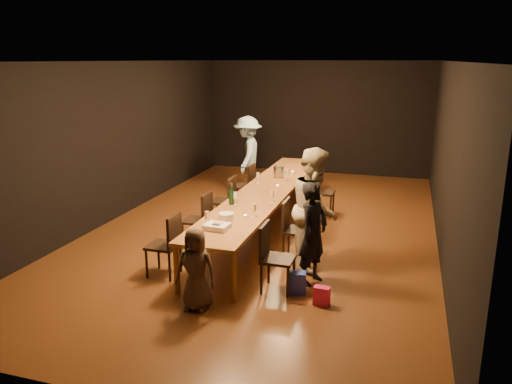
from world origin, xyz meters
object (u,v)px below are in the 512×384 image
(chair_right_3, at_px, (323,192))
(chair_left_3, at_px, (243,186))
(chair_left_1, at_px, (197,220))
(birthday_cake, at_px, (217,227))
(woman_birthday, at_px, (313,234))
(chair_right_0, at_px, (278,258))
(table, at_px, (266,192))
(ice_bucket, at_px, (279,172))
(chair_right_1, at_px, (297,230))
(man_blue, at_px, (248,154))
(chair_left_0, at_px, (163,245))
(chair_left_2, at_px, (223,201))
(chair_right_2, at_px, (312,208))
(champagne_bottle, at_px, (231,194))
(woman_tan, at_px, (315,208))
(child, at_px, (196,269))
(plate_stack, at_px, (226,217))

(chair_right_3, relative_size, chair_left_3, 1.00)
(chair_left_1, distance_m, chair_left_3, 2.40)
(chair_right_3, height_order, birthday_cake, chair_right_3)
(chair_left_3, height_order, woman_birthday, woman_birthday)
(chair_right_0, bearing_deg, woman_birthday, 134.93)
(table, relative_size, ice_bucket, 26.56)
(chair_right_1, distance_m, man_blue, 4.18)
(birthday_cake, xyz_separation_m, ice_bucket, (0.02, 3.31, 0.07))
(chair_left_0, distance_m, chair_left_2, 2.40)
(chair_left_0, bearing_deg, man_blue, 3.54)
(table, bearing_deg, chair_right_2, 0.00)
(chair_left_3, xyz_separation_m, champagne_bottle, (0.57, -2.30, 0.46))
(chair_right_3, height_order, man_blue, man_blue)
(chair_right_1, bearing_deg, birthday_cake, -39.16)
(chair_right_1, bearing_deg, chair_right_0, -0.00)
(chair_right_2, relative_size, man_blue, 0.52)
(woman_birthday, bearing_deg, ice_bucket, 44.52)
(chair_right_0, relative_size, chair_right_1, 1.00)
(woman_tan, distance_m, man_blue, 4.49)
(chair_left_1, relative_size, chair_left_2, 1.00)
(man_blue, bearing_deg, chair_left_0, -6.20)
(chair_right_0, relative_size, child, 0.88)
(ice_bucket, bearing_deg, chair_left_1, -110.48)
(woman_birthday, xyz_separation_m, champagne_bottle, (-1.52, 0.91, 0.21))
(chair_left_2, height_order, woman_tan, woman_tan)
(chair_right_1, xyz_separation_m, chair_left_3, (-1.70, 2.40, 0.00))
(man_blue, xyz_separation_m, birthday_cake, (1.10, -4.75, -0.10))
(champagne_bottle, bearing_deg, chair_left_2, 117.67)
(plate_stack, bearing_deg, chair_right_2, 65.01)
(chair_right_0, distance_m, chair_left_3, 3.98)
(table, bearing_deg, woman_birthday, -58.31)
(chair_right_0, bearing_deg, man_blue, -157.56)
(chair_right_1, distance_m, chair_left_0, 2.08)
(chair_left_1, distance_m, man_blue, 3.68)
(chair_right_3, bearing_deg, chair_left_2, -54.78)
(chair_left_1, distance_m, woman_tan, 2.06)
(chair_right_2, relative_size, birthday_cake, 2.60)
(chair_left_2, distance_m, ice_bucket, 1.35)
(woman_tan, xyz_separation_m, ice_bucket, (-1.18, 2.41, -0.04))
(chair_right_3, bearing_deg, chair_right_1, -0.00)
(table, distance_m, man_blue, 2.71)
(chair_right_0, xyz_separation_m, plate_stack, (-0.90, 0.46, 0.35))
(chair_right_1, distance_m, plate_stack, 1.21)
(child, bearing_deg, woman_birthday, 40.57)
(chair_left_1, distance_m, ice_bucket, 2.38)
(birthday_cake, bearing_deg, woman_tan, 42.09)
(chair_left_3, relative_size, woman_birthday, 0.65)
(chair_right_3, xyz_separation_m, child, (-0.84, -4.39, 0.06))
(chair_right_2, xyz_separation_m, chair_right_3, (0.00, 1.20, 0.00))
(chair_right_3, height_order, champagne_bottle, champagne_bottle)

